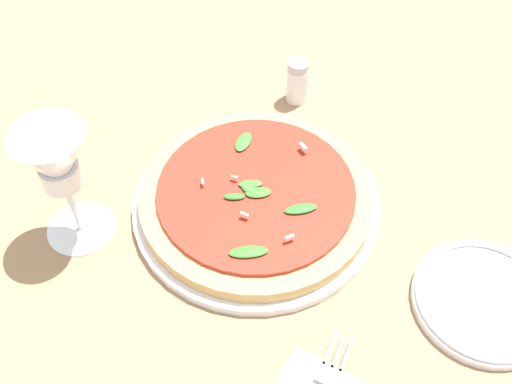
{
  "coord_description": "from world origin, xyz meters",
  "views": [
    {
      "loc": [
        -0.36,
        -0.27,
        0.59
      ],
      "look_at": [
        -0.01,
        0.03,
        0.03
      ],
      "focal_mm": 42.0,
      "sensor_mm": 36.0,
      "label": 1
    }
  ],
  "objects_px": {
    "side_plate_white": "(484,300)",
    "pizza_arugula_main": "(256,199)",
    "shaker_pepper": "(297,81)",
    "wine_glass": "(58,166)"
  },
  "relations": [
    {
      "from": "pizza_arugula_main",
      "to": "shaker_pepper",
      "type": "xyz_separation_m",
      "value": [
        0.19,
        0.08,
        0.02
      ]
    },
    {
      "from": "side_plate_white",
      "to": "shaker_pepper",
      "type": "xyz_separation_m",
      "value": [
        0.14,
        0.36,
        0.02
      ]
    },
    {
      "from": "wine_glass",
      "to": "side_plate_white",
      "type": "distance_m",
      "value": 0.49
    },
    {
      "from": "wine_glass",
      "to": "side_plate_white",
      "type": "height_order",
      "value": "wine_glass"
    },
    {
      "from": "pizza_arugula_main",
      "to": "shaker_pepper",
      "type": "distance_m",
      "value": 0.21
    },
    {
      "from": "side_plate_white",
      "to": "pizza_arugula_main",
      "type": "bearing_deg",
      "value": 101.49
    },
    {
      "from": "side_plate_white",
      "to": "shaker_pepper",
      "type": "height_order",
      "value": "shaker_pepper"
    },
    {
      "from": "wine_glass",
      "to": "side_plate_white",
      "type": "relative_size",
      "value": 1.03
    },
    {
      "from": "side_plate_white",
      "to": "shaker_pepper",
      "type": "distance_m",
      "value": 0.39
    },
    {
      "from": "side_plate_white",
      "to": "shaker_pepper",
      "type": "bearing_deg",
      "value": 69.46
    }
  ]
}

